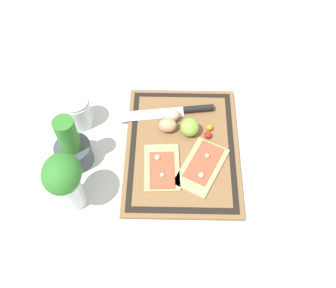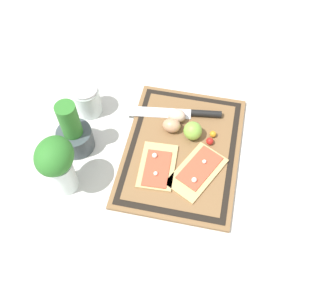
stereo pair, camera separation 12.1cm
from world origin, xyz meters
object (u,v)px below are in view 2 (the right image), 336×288
at_px(pizza_slice_far, 157,166).
at_px(knife, 190,113).
at_px(cherry_tomato_red, 210,141).
at_px(herb_pot, 74,133).
at_px(egg_pink, 177,116).
at_px(pizza_slice_near, 198,171).
at_px(egg_brown, 172,125).
at_px(herb_glass, 57,163).
at_px(sauce_jar, 88,101).
at_px(lime, 193,131).
at_px(cherry_tomato_yellow, 213,134).

distance_m(pizza_slice_far, knife, 0.23).
height_order(pizza_slice_far, knife, pizza_slice_far).
distance_m(cherry_tomato_red, herb_pot, 0.42).
bearing_deg(egg_pink, pizza_slice_near, -151.21).
height_order(pizza_slice_far, egg_pink, egg_pink).
bearing_deg(egg_brown, knife, -33.25).
height_order(pizza_slice_near, herb_glass, herb_glass).
distance_m(cherry_tomato_red, sauce_jar, 0.42).
bearing_deg(knife, herb_pot, 118.94).
bearing_deg(egg_brown, pizza_slice_far, 174.02).
relative_size(cherry_tomato_red, sauce_jar, 0.21).
distance_m(pizza_slice_far, egg_pink, 0.19).
relative_size(knife, sauce_jar, 2.86).
height_order(pizza_slice_far, herb_glass, herb_glass).
xyz_separation_m(lime, cherry_tomato_yellow, (0.01, -0.06, -0.02)).
relative_size(pizza_slice_far, lime, 2.83).
relative_size(egg_brown, herb_glass, 0.27).
relative_size(egg_pink, lime, 0.99).
bearing_deg(herb_glass, herb_pot, 5.49).
bearing_deg(egg_pink, cherry_tomato_yellow, -107.48).
bearing_deg(cherry_tomato_yellow, sauce_jar, 85.56).
xyz_separation_m(pizza_slice_near, pizza_slice_far, (-0.01, 0.12, 0.00)).
distance_m(knife, herb_pot, 0.38).
bearing_deg(pizza_slice_far, pizza_slice_near, -85.87).
distance_m(knife, egg_pink, 0.05).
bearing_deg(lime, knife, 15.40).
bearing_deg(pizza_slice_near, knife, 16.03).
xyz_separation_m(lime, cherry_tomato_red, (-0.02, -0.06, -0.02)).
height_order(knife, egg_brown, egg_brown).
bearing_deg(herb_pot, egg_brown, -68.61).
bearing_deg(sauce_jar, pizza_slice_far, -123.42).
bearing_deg(egg_brown, lime, -99.43).
bearing_deg(herb_glass, cherry_tomato_red, -60.72).
distance_m(knife, lime, 0.09).
xyz_separation_m(herb_pot, herb_glass, (-0.14, -0.01, 0.06)).
relative_size(pizza_slice_far, egg_pink, 2.86).
height_order(egg_brown, cherry_tomato_red, egg_brown).
bearing_deg(cherry_tomato_yellow, pizza_slice_near, 169.09).
xyz_separation_m(cherry_tomato_red, cherry_tomato_yellow, (0.03, -0.01, -0.00)).
height_order(lime, sauce_jar, sauce_jar).
height_order(egg_brown, lime, lime).
bearing_deg(pizza_slice_far, egg_brown, -5.98).
bearing_deg(cherry_tomato_red, pizza_slice_near, 169.23).
height_order(lime, cherry_tomato_red, lime).
relative_size(pizza_slice_far, knife, 0.53).
distance_m(pizza_slice_far, cherry_tomato_yellow, 0.21).
bearing_deg(pizza_slice_far, cherry_tomato_red, -50.36).
bearing_deg(knife, sauce_jar, 96.21).
distance_m(knife, sauce_jar, 0.34).
height_order(pizza_slice_near, egg_brown, egg_brown).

